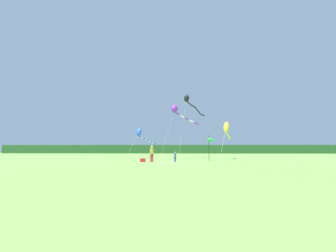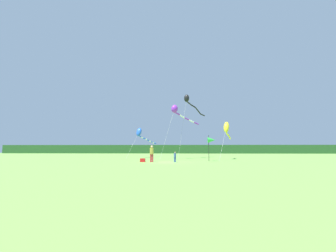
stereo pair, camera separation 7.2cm
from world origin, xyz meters
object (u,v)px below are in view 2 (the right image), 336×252
cooler_box (143,160)px  kite_blue (141,134)px  kite_yellow (227,128)px  banner_flag_pole (211,140)px  person_adult (152,153)px  kite_purple (177,111)px  person_child (175,156)px  kite_black (189,101)px

cooler_box → kite_blue: bearing=100.9°
cooler_box → kite_yellow: 13.48m
banner_flag_pole → kite_blue: kite_blue is taller
person_adult → kite_blue: (-3.29, 11.89, 2.94)m
cooler_box → kite_purple: size_ratio=0.07×
person_child → kite_yellow: 10.68m
kite_purple → kite_yellow: 7.67m
person_child → kite_yellow: (7.19, 6.96, 3.72)m
person_child → banner_flag_pole: (4.40, 2.36, 1.88)m
banner_flag_pole → kite_yellow: 5.69m
person_adult → kite_black: (4.69, 10.47, 8.01)m
person_adult → kite_yellow: 12.49m
kite_black → person_child: bearing=-101.2°
kite_yellow → cooler_box: bearing=-147.6°
kite_yellow → person_child: bearing=-135.9°
banner_flag_pole → kite_yellow: kite_yellow is taller
person_adult → kite_purple: bearing=71.2°
cooler_box → kite_purple: (3.73, 7.85, 6.93)m
cooler_box → kite_purple: kite_purple is taller
kite_black → kite_blue: kite_black is taller
banner_flag_pole → kite_blue: 14.09m
cooler_box → person_adult: bearing=-6.5°
person_child → kite_black: (2.08, 10.45, 8.40)m
banner_flag_pole → person_adult: bearing=-161.2°
banner_flag_pole → kite_black: 10.65m
person_child → cooler_box: bearing=178.5°
kite_black → banner_flag_pole: bearing=-74.0°
cooler_box → banner_flag_pole: bearing=15.8°
cooler_box → banner_flag_pole: 8.66m
banner_flag_pole → kite_blue: bearing=137.3°
person_child → cooler_box: person_child is taller
person_adult → kite_purple: 10.39m
cooler_box → kite_blue: kite_blue is taller
banner_flag_pole → kite_yellow: size_ratio=0.40×
person_adult → person_child: (2.61, 0.02, -0.39)m
kite_yellow → person_adult: bearing=-144.5°
banner_flag_pole → kite_purple: 8.42m
kite_blue → person_child: bearing=-63.5°
person_adult → kite_blue: bearing=105.5°
banner_flag_pole → kite_purple: kite_purple is taller
person_child → banner_flag_pole: 5.33m
banner_flag_pole → kite_blue: size_ratio=0.44×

